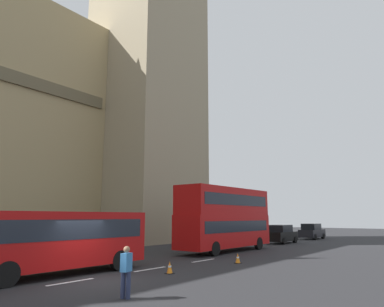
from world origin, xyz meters
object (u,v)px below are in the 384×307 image
double_decker_bus (226,216)px  traffic_cone_middle (238,258)px  sedan_trailing (312,231)px  pedestrian_by_kerb (126,270)px  sedan_lead (281,234)px  traffic_cone_west (170,268)px

double_decker_bus → traffic_cone_middle: size_ratio=17.20×
sedan_trailing → pedestrian_by_kerb: size_ratio=2.60×
sedan_lead → traffic_cone_west: 21.90m
sedan_trailing → pedestrian_by_kerb: 35.68m
sedan_lead → traffic_cone_middle: sedan_lead is taller
sedan_trailing → traffic_cone_middle: 25.52m
double_decker_bus → sedan_lead: bearing=1.4°
double_decker_bus → traffic_cone_middle: double_decker_bus is taller
sedan_trailing → traffic_cone_middle: size_ratio=7.59×
traffic_cone_west → pedestrian_by_kerb: size_ratio=0.34×
traffic_cone_west → double_decker_bus: bearing=19.3°
sedan_lead → sedan_trailing: bearing=0.0°
double_decker_bus → pedestrian_by_kerb: (-15.48, -6.07, -1.80)m
sedan_lead → traffic_cone_west: bearing=-169.4°
sedan_trailing → double_decker_bus: bearing=-179.2°
pedestrian_by_kerb → traffic_cone_west: bearing=26.0°
traffic_cone_west → traffic_cone_middle: (5.27, -0.59, 0.00)m
sedan_lead → sedan_trailing: (8.84, 0.00, 0.00)m
sedan_trailing → traffic_cone_west: sedan_trailing is taller
double_decker_bus → pedestrian_by_kerb: double_decker_bus is taller
double_decker_bus → sedan_lead: double_decker_bus is taller
double_decker_bus → pedestrian_by_kerb: 16.72m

